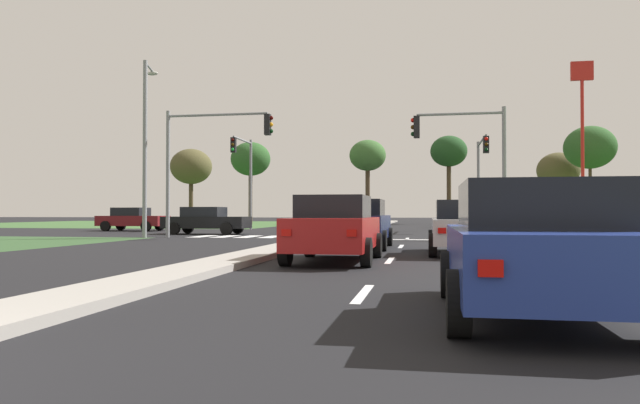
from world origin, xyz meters
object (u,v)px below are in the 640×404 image
car_black_sixth (206,220)px  treeline_second (251,160)px  treeline_fourth (449,152)px  car_silver_near (466,227)px  car_blue_third (534,248)px  car_maroon_fifth (133,219)px  traffic_signal_far_right (481,166)px  car_teal_seventh (545,219)px  street_lamp_second (146,138)px  traffic_signal_near_left (205,149)px  treeline_near (191,167)px  car_red_second (335,228)px  fastfood_pole_sign (582,108)px  treeline_sixth (590,148)px  treeline_third (368,156)px  traffic_signal_far_left (245,167)px  car_navy_eighth (359,223)px  car_white_fourth (342,217)px  traffic_signal_near_right (470,150)px  treeline_fifth (558,170)px

car_black_sixth → treeline_second: treeline_second is taller
treeline_second → treeline_fourth: size_ratio=0.92×
car_silver_near → car_blue_third: 10.08m
car_maroon_fifth → traffic_signal_far_right: 22.04m
car_teal_seventh → street_lamp_second: street_lamp_second is taller
traffic_signal_near_left → treeline_near: bearing=113.7°
car_red_second → fastfood_pole_sign: size_ratio=0.31×
fastfood_pole_sign → treeline_second: fastfood_pole_sign is taller
car_teal_seventh → treeline_near: size_ratio=0.55×
traffic_signal_near_left → treeline_near: (-14.61, 33.37, 1.89)m
treeline_near → car_red_second: bearing=-63.6°
car_blue_third → treeline_near: treeline_near is taller
car_silver_near → treeline_sixth: size_ratio=0.49×
traffic_signal_far_right → treeline_second: bearing=135.9°
traffic_signal_near_left → traffic_signal_far_right: 17.42m
treeline_near → treeline_third: (19.00, -1.85, 0.62)m
car_teal_seventh → traffic_signal_near_left: (-16.34, -7.48, 3.30)m
car_red_second → traffic_signal_far_left: bearing=112.3°
street_lamp_second → treeline_near: size_ratio=1.03×
car_navy_eighth → car_teal_seventh: bearing=59.4°
car_black_sixth → traffic_signal_near_left: 5.65m
car_white_fourth → traffic_signal_near_right: size_ratio=0.77×
treeline_fifth → traffic_signal_near_right: bearing=-106.9°
traffic_signal_far_left → treeline_second: 20.41m
car_navy_eighth → car_black_sixth: bearing=131.1°
car_red_second → treeline_third: (-3.62, 43.63, 5.82)m
car_teal_seventh → treeline_sixth: size_ratio=0.49×
car_blue_third → traffic_signal_far_right: traffic_signal_far_right is taller
car_white_fourth → traffic_signal_far_right: size_ratio=0.76×
treeline_second → treeline_sixth: size_ratio=0.92×
street_lamp_second → treeline_fourth: size_ratio=0.91×
car_blue_third → treeline_fourth: (0.90, 54.55, 6.51)m
treeline_near → treeline_second: (7.19, -2.03, 0.50)m
treeline_third → street_lamp_second: bearing=-102.5°
street_lamp_second → treeline_fifth: (25.58, 36.35, 0.72)m
traffic_signal_far_right → car_black_sixth: bearing=-155.2°
car_navy_eighth → treeline_second: (-15.39, 38.04, 5.69)m
treeline_second → treeline_fourth: (19.68, 4.18, 0.78)m
car_red_second → street_lamp_second: (-10.72, 11.62, 3.81)m
car_blue_third → treeline_sixth: 51.90m
car_blue_third → street_lamp_second: size_ratio=0.51×
car_teal_seventh → traffic_signal_far_left: (-18.18, 4.36, 3.38)m
car_red_second → car_maroon_fifth: car_red_second is taller
street_lamp_second → treeline_near: 35.92m
traffic_signal_near_right → treeline_near: size_ratio=0.71×
traffic_signal_far_left → car_silver_near: bearing=-57.9°
car_blue_third → treeline_second: 54.06m
car_red_second → car_black_sixth: car_red_second is taller
car_teal_seventh → treeline_second: 34.15m
street_lamp_second → treeline_third: size_ratio=1.00×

